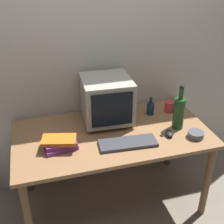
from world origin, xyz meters
TOP-DOWN VIEW (x-y plane):
  - ground_plane at (0.00, 0.00)m, footprint 6.00×6.00m
  - back_wall at (0.00, 0.46)m, footprint 4.00×0.08m
  - desk at (0.00, 0.00)m, footprint 1.50×0.79m
  - crt_monitor at (0.01, 0.19)m, footprint 0.40×0.40m
  - keyboard at (0.07, -0.19)m, footprint 0.43×0.18m
  - computer_mouse at (0.40, -0.16)m, footprint 0.08×0.11m
  - bottle_tall at (0.52, -0.07)m, footprint 0.09×0.09m
  - bottle_short at (0.39, 0.19)m, footprint 0.06×0.06m
  - book_stack at (-0.41, -0.10)m, footprint 0.26×0.19m
  - mug at (0.57, 0.19)m, footprint 0.12×0.08m
  - cd_spindle at (0.59, -0.24)m, footprint 0.12×0.12m

SIDE VIEW (x-z plane):
  - ground_plane at x=0.00m, z-range 0.00..0.00m
  - desk at x=0.00m, z-range 0.27..0.99m
  - keyboard at x=0.07m, z-range 0.72..0.74m
  - computer_mouse at x=0.40m, z-range 0.72..0.75m
  - cd_spindle at x=0.59m, z-range 0.72..0.76m
  - book_stack at x=-0.41m, z-range 0.72..0.81m
  - mug at x=0.57m, z-range 0.72..0.81m
  - bottle_short at x=0.39m, z-range 0.70..0.86m
  - bottle_tall at x=0.52m, z-range 0.67..1.04m
  - crt_monitor at x=0.01m, z-range 0.73..1.10m
  - back_wall at x=0.00m, z-range 0.00..2.50m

